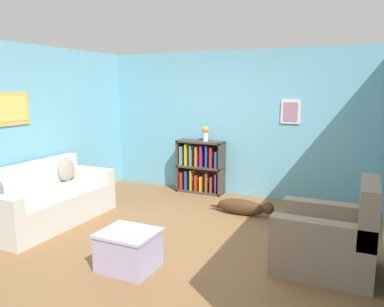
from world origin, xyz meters
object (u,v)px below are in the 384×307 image
(bookshelf, at_px, (200,167))
(vase, at_px, (205,133))
(couch, at_px, (46,202))
(coffee_table, at_px, (129,249))
(recliner_chair, at_px, (331,239))
(dog, at_px, (244,207))

(bookshelf, relative_size, vase, 3.61)
(couch, xyz_separation_m, vase, (1.53, 2.39, 0.83))
(coffee_table, height_order, vase, vase)
(couch, xyz_separation_m, recliner_chair, (3.92, 0.19, 0.04))
(couch, bearing_deg, vase, 57.37)
(coffee_table, distance_m, vase, 3.24)
(recliner_chair, relative_size, coffee_table, 1.69)
(couch, distance_m, bookshelf, 2.79)
(couch, xyz_separation_m, bookshelf, (1.42, 2.40, 0.17))
(recliner_chair, distance_m, vase, 3.34)
(couch, relative_size, bookshelf, 1.98)
(coffee_table, bearing_deg, dog, 74.10)
(couch, distance_m, recliner_chair, 3.92)
(coffee_table, relative_size, dog, 0.58)
(dog, bearing_deg, vase, 139.37)
(couch, xyz_separation_m, coffee_table, (1.93, -0.70, -0.08))
(couch, height_order, recliner_chair, recliner_chair)
(couch, height_order, coffee_table, couch)
(coffee_table, bearing_deg, bookshelf, 99.38)
(bookshelf, bearing_deg, coffee_table, -80.62)
(couch, relative_size, dog, 1.85)
(dog, bearing_deg, bookshelf, 141.82)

